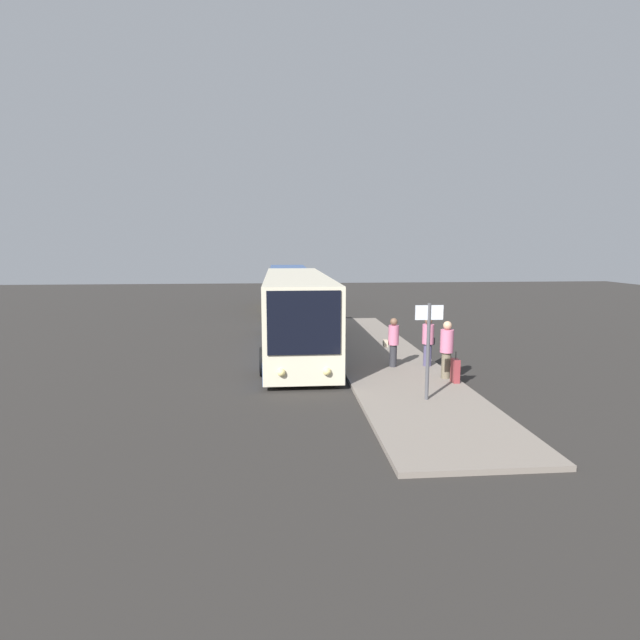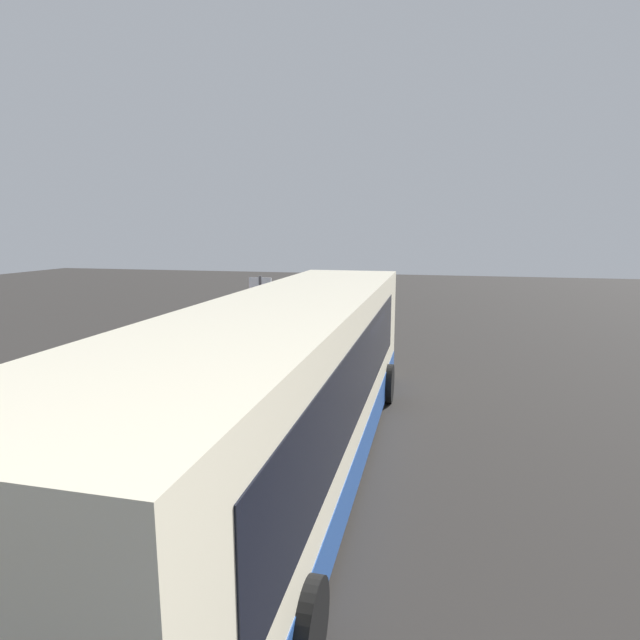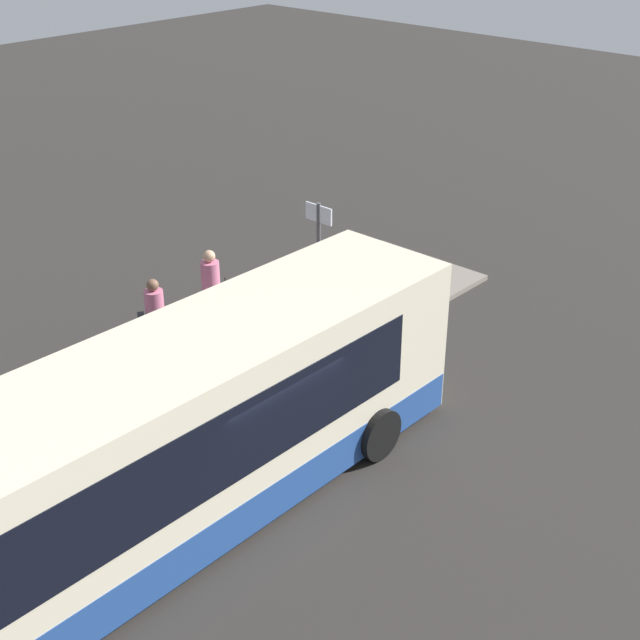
{
  "view_description": "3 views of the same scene",
  "coord_description": "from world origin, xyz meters",
  "px_view_note": "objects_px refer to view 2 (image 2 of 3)",
  "views": [
    {
      "loc": [
        18.62,
        -0.6,
        4.31
      ],
      "look_at": [
        2.72,
        0.75,
        1.94
      ],
      "focal_mm": 28.0,
      "sensor_mm": 36.0,
      "label": 1
    },
    {
      "loc": [
        -9.82,
        -2.18,
        4.25
      ],
      "look_at": [
        2.72,
        0.75,
        1.94
      ],
      "focal_mm": 28.0,
      "sensor_mm": 36.0,
      "label": 2
    },
    {
      "loc": [
        -8.13,
        -9.16,
        9.6
      ],
      "look_at": [
        2.72,
        0.75,
        1.94
      ],
      "focal_mm": 50.0,
      "sensor_mm": 36.0,
      "label": 3
    }
  ],
  "objects_px": {
    "passenger_waiting": "(214,355)",
    "suitcase": "(201,354)",
    "passenger_with_bags": "(196,337)",
    "sign_post": "(261,306)",
    "passenger_boarding": "(170,353)",
    "bus_lead": "(291,391)"
  },
  "relations": [
    {
      "from": "passenger_waiting",
      "to": "suitcase",
      "type": "bearing_deg",
      "value": -143.09
    },
    {
      "from": "passenger_with_bags",
      "to": "suitcase",
      "type": "relative_size",
      "value": 1.89
    },
    {
      "from": "passenger_waiting",
      "to": "suitcase",
      "type": "xyz_separation_m",
      "value": [
        2.16,
        1.47,
        -0.56
      ]
    },
    {
      "from": "passenger_with_bags",
      "to": "suitcase",
      "type": "distance_m",
      "value": 0.82
    },
    {
      "from": "passenger_waiting",
      "to": "sign_post",
      "type": "relative_size",
      "value": 0.64
    },
    {
      "from": "passenger_boarding",
      "to": "sign_post",
      "type": "bearing_deg",
      "value": -72.26
    },
    {
      "from": "passenger_with_bags",
      "to": "sign_post",
      "type": "relative_size",
      "value": 0.69
    },
    {
      "from": "bus_lead",
      "to": "passenger_with_bags",
      "type": "bearing_deg",
      "value": 39.88
    },
    {
      "from": "sign_post",
      "to": "suitcase",
      "type": "bearing_deg",
      "value": 139.59
    },
    {
      "from": "bus_lead",
      "to": "passenger_with_bags",
      "type": "xyz_separation_m",
      "value": [
        5.48,
        4.58,
        -0.44
      ]
    },
    {
      "from": "passenger_with_bags",
      "to": "passenger_waiting",
      "type": "bearing_deg",
      "value": 128.05
    },
    {
      "from": "passenger_waiting",
      "to": "sign_post",
      "type": "distance_m",
      "value": 3.87
    },
    {
      "from": "bus_lead",
      "to": "sign_post",
      "type": "height_order",
      "value": "bus_lead"
    },
    {
      "from": "passenger_boarding",
      "to": "passenger_with_bags",
      "type": "relative_size",
      "value": 0.95
    },
    {
      "from": "passenger_waiting",
      "to": "passenger_with_bags",
      "type": "distance_m",
      "value": 2.13
    },
    {
      "from": "bus_lead",
      "to": "passenger_waiting",
      "type": "relative_size",
      "value": 7.27
    },
    {
      "from": "bus_lead",
      "to": "suitcase",
      "type": "xyz_separation_m",
      "value": [
        6.01,
        4.7,
        -1.07
      ]
    },
    {
      "from": "bus_lead",
      "to": "passenger_waiting",
      "type": "xyz_separation_m",
      "value": [
        3.84,
        3.23,
        -0.5
      ]
    },
    {
      "from": "sign_post",
      "to": "passenger_waiting",
      "type": "bearing_deg",
      "value": -178.9
    },
    {
      "from": "passenger_boarding",
      "to": "sign_post",
      "type": "relative_size",
      "value": 0.65
    },
    {
      "from": "bus_lead",
      "to": "passenger_boarding",
      "type": "distance_m",
      "value": 5.91
    },
    {
      "from": "passenger_boarding",
      "to": "sign_post",
      "type": "distance_m",
      "value": 4.07
    }
  ]
}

